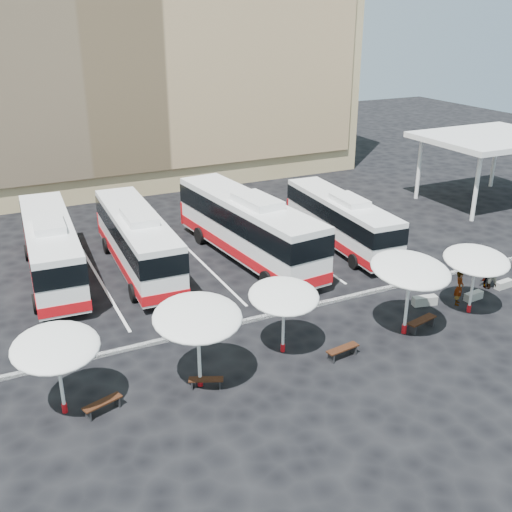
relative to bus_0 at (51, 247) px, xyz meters
name	(u,v)px	position (x,y,z in m)	size (l,w,h in m)	color
ground	(265,324)	(8.18, -9.78, -1.90)	(120.00, 120.00, 0.00)	black
sandstone_building	(95,25)	(8.18, 22.09, 10.73)	(42.00, 18.25, 29.60)	tan
service_canopy	(491,140)	(32.18, 0.22, 2.97)	(10.00, 8.00, 5.20)	white
curb_divider	(260,318)	(8.18, -9.28, -1.82)	(34.00, 0.25, 0.15)	black
bay_lines	(204,264)	(8.18, -1.78, -1.89)	(24.15, 12.00, 0.01)	white
bus_0	(51,247)	(0.00, 0.00, 0.00)	(3.23, 11.84, 3.72)	white
bus_1	(137,239)	(4.57, -0.88, 0.00)	(3.06, 11.78, 3.71)	white
bus_2	(248,225)	(10.92, -2.07, 0.20)	(3.97, 13.14, 4.11)	white
bus_3	(341,219)	(17.08, -2.68, -0.15)	(2.95, 10.90, 3.42)	white
sunshade_0	(56,347)	(-1.57, -12.59, 0.89)	(3.14, 3.18, 3.29)	white
sunshade_1	(198,318)	(3.58, -13.20, 1.17)	(3.91, 3.94, 3.61)	white
sunshade_2	(284,296)	(7.77, -12.36, 0.80)	(3.59, 3.62, 3.17)	white
sunshade_3	(410,270)	(13.59, -13.41, 1.29)	(4.01, 4.05, 3.76)	white
sunshade_4	(476,260)	(17.82, -13.15, 0.88)	(4.12, 4.14, 3.27)	white
wood_bench_0	(103,404)	(-0.29, -13.22, -1.54)	(1.56, 0.85, 0.46)	black
wood_bench_1	(206,381)	(3.74, -13.45, -1.58)	(1.40, 0.90, 0.42)	black
wood_bench_2	(343,350)	(9.84, -13.93, -1.53)	(1.60, 0.62, 0.48)	black
wood_bench_3	(422,322)	(14.54, -13.47, -1.51)	(1.73, 0.79, 0.51)	black
conc_bench_0	(425,301)	(16.36, -11.59, -1.67)	(1.25, 0.42, 0.47)	gray
conc_bench_1	(474,296)	(19.03, -12.23, -1.69)	(1.09, 0.36, 0.41)	gray
conc_bench_2	(504,284)	(21.55, -11.87, -1.70)	(1.08, 0.36, 0.40)	gray
passenger_0	(460,288)	(17.95, -12.24, -0.99)	(0.66, 0.43, 1.82)	black
passenger_1	(492,272)	(20.88, -11.56, -0.96)	(0.91, 0.71, 1.87)	black
passenger_2	(488,273)	(20.75, -11.43, -1.07)	(0.97, 0.40, 1.66)	black
passenger_3	(486,267)	(21.33, -10.68, -1.11)	(1.02, 0.59, 1.58)	black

